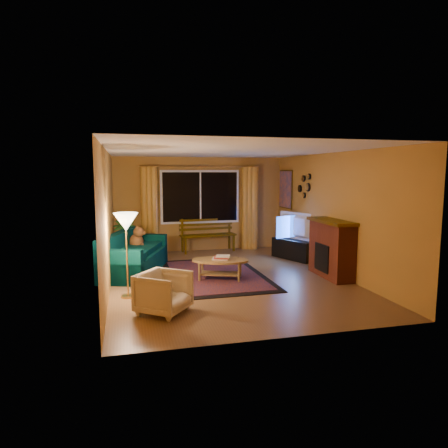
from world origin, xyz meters
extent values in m
cube|color=brown|center=(0.00, 0.00, -0.01)|extent=(4.50, 6.00, 0.02)
cube|color=white|center=(0.00, 0.00, 2.51)|extent=(4.50, 6.00, 0.02)
cube|color=#B68033|center=(0.00, 3.01, 1.25)|extent=(4.50, 0.02, 2.50)
cube|color=#B68033|center=(-2.26, 0.00, 1.25)|extent=(0.02, 6.00, 2.50)
cube|color=#B68033|center=(2.26, 0.00, 1.25)|extent=(0.02, 6.00, 2.50)
cube|color=black|center=(0.00, 2.94, 1.45)|extent=(2.00, 0.02, 1.30)
cylinder|color=#BF8C3F|center=(0.00, 2.90, 2.25)|extent=(3.20, 0.03, 0.03)
cylinder|color=gold|center=(-1.35, 2.88, 1.12)|extent=(0.36, 0.36, 2.24)
cylinder|color=gold|center=(1.35, 2.88, 1.12)|extent=(0.36, 0.36, 2.24)
cube|color=#432D00|center=(0.16, 2.75, 0.22)|extent=(1.51, 0.58, 0.44)
imported|color=#235B1E|center=(-2.00, 2.25, 0.48)|extent=(0.62, 0.62, 0.97)
cube|color=#012827|center=(-1.78, 0.88, 0.42)|extent=(1.52, 2.26, 0.84)
imported|color=#C5B090|center=(-1.42, -1.71, 0.34)|extent=(0.90, 0.91, 0.69)
cylinder|color=#BF8C3F|center=(-1.94, -0.80, 0.71)|extent=(0.29, 0.29, 1.42)
cube|color=maroon|center=(-0.20, 0.30, 0.01)|extent=(1.96, 3.06, 0.02)
cylinder|color=olive|center=(-0.17, -0.08, 0.20)|extent=(1.41, 1.41, 0.40)
cube|color=black|center=(2.00, 1.34, 0.24)|extent=(0.79, 1.21, 0.48)
imported|color=black|center=(2.00, 1.34, 0.81)|extent=(0.57, 1.11, 0.65)
cube|color=maroon|center=(2.05, -0.40, 0.55)|extent=(0.40, 1.20, 1.10)
cube|color=orange|center=(2.22, 2.45, 1.65)|extent=(0.04, 0.76, 0.96)
camera|label=1|loc=(-1.92, -7.53, 2.08)|focal=32.00mm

